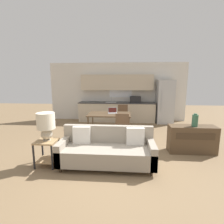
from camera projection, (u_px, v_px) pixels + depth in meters
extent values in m
plane|color=#7F6647|center=(107.00, 165.00, 3.99)|extent=(20.00, 20.00, 0.00)
cube|color=silver|center=(117.00, 92.00, 8.28)|extent=(6.40, 0.06, 2.70)
cube|color=white|center=(121.00, 88.00, 8.20)|extent=(1.05, 0.01, 0.91)
cube|color=beige|center=(117.00, 112.00, 8.12)|extent=(3.47, 0.62, 0.86)
cube|color=#38383A|center=(117.00, 103.00, 8.04)|extent=(3.50, 0.65, 0.04)
cube|color=#B2B5B7|center=(111.00, 102.00, 8.00)|extent=(0.48, 0.36, 0.01)
cylinder|color=#B7BABC|center=(111.00, 99.00, 8.15)|extent=(0.02, 0.02, 0.24)
cube|color=beige|center=(117.00, 82.00, 8.01)|extent=(3.29, 0.34, 0.70)
cube|color=black|center=(135.00, 99.00, 7.89)|extent=(0.48, 0.36, 0.28)
cube|color=#B7BABC|center=(165.00, 102.00, 7.77)|extent=(0.71, 0.75, 1.92)
cylinder|color=silver|center=(162.00, 100.00, 7.39)|extent=(0.02, 0.02, 0.86)
cube|color=brown|center=(109.00, 114.00, 6.14)|extent=(1.48, 0.95, 0.04)
cylinder|color=brown|center=(88.00, 127.00, 5.86)|extent=(0.05, 0.05, 0.70)
cylinder|color=brown|center=(129.00, 128.00, 5.75)|extent=(0.05, 0.05, 0.70)
cylinder|color=brown|center=(93.00, 121.00, 6.67)|extent=(0.05, 0.05, 0.70)
cylinder|color=brown|center=(128.00, 122.00, 6.56)|extent=(0.05, 0.05, 0.70)
cylinder|color=#3D2D1E|center=(60.00, 170.00, 3.67)|extent=(0.05, 0.05, 0.10)
cylinder|color=#3D2D1E|center=(152.00, 173.00, 3.52)|extent=(0.05, 0.05, 0.10)
cylinder|color=#3D2D1E|center=(70.00, 156.00, 4.30)|extent=(0.05, 0.05, 0.10)
cylinder|color=#3D2D1E|center=(148.00, 159.00, 4.15)|extent=(0.05, 0.05, 0.10)
cube|color=gray|center=(107.00, 155.00, 3.87)|extent=(2.10, 0.80, 0.35)
cube|color=gray|center=(108.00, 141.00, 4.15)|extent=(2.10, 0.14, 0.76)
cube|color=gray|center=(64.00, 150.00, 3.93)|extent=(0.14, 0.80, 0.49)
cube|color=gray|center=(151.00, 153.00, 3.78)|extent=(0.14, 0.80, 0.49)
cube|color=silver|center=(82.00, 135.00, 4.04)|extent=(0.41, 0.14, 0.40)
cube|color=silver|center=(135.00, 136.00, 3.95)|extent=(0.41, 0.14, 0.40)
cube|color=tan|center=(46.00, 141.00, 3.87)|extent=(0.44, 0.44, 0.03)
cube|color=tan|center=(47.00, 160.00, 3.95)|extent=(0.40, 0.40, 0.02)
cube|color=#232326|center=(34.00, 157.00, 3.74)|extent=(0.03, 0.03, 0.55)
cube|color=#232326|center=(52.00, 158.00, 3.71)|extent=(0.03, 0.03, 0.55)
cube|color=#232326|center=(43.00, 150.00, 4.14)|extent=(0.03, 0.03, 0.55)
cube|color=#232326|center=(59.00, 150.00, 4.11)|extent=(0.03, 0.03, 0.55)
cylinder|color=#B2A893|center=(47.00, 140.00, 3.89)|extent=(0.16, 0.16, 0.02)
sphere|color=#B2A893|center=(47.00, 134.00, 3.86)|extent=(0.25, 0.25, 0.25)
cylinder|color=beige|center=(46.00, 121.00, 3.81)|extent=(0.39, 0.39, 0.36)
cube|color=brown|center=(192.00, 139.00, 4.63)|extent=(1.20, 0.43, 0.72)
cube|color=#413020|center=(195.00, 136.00, 4.39)|extent=(0.96, 0.01, 0.17)
cylinder|color=#336047|center=(195.00, 121.00, 4.49)|extent=(0.15, 0.15, 0.30)
cylinder|color=#336047|center=(196.00, 114.00, 4.46)|extent=(0.08, 0.08, 0.03)
cube|color=brown|center=(123.00, 117.00, 6.94)|extent=(0.46, 0.46, 0.04)
cube|color=brown|center=(123.00, 110.00, 7.08)|extent=(0.40, 0.07, 0.46)
cylinder|color=black|center=(119.00, 124.00, 6.81)|extent=(0.03, 0.03, 0.43)
cylinder|color=black|center=(128.00, 124.00, 6.82)|extent=(0.03, 0.03, 0.43)
cylinder|color=black|center=(119.00, 122.00, 7.14)|extent=(0.03, 0.03, 0.43)
cylinder|color=black|center=(127.00, 122.00, 7.15)|extent=(0.03, 0.03, 0.43)
cube|color=brown|center=(122.00, 128.00, 5.42)|extent=(0.43, 0.43, 0.04)
cube|color=brown|center=(122.00, 121.00, 5.18)|extent=(0.40, 0.04, 0.46)
cylinder|color=black|center=(128.00, 133.00, 5.61)|extent=(0.03, 0.03, 0.43)
cylinder|color=black|center=(117.00, 133.00, 5.65)|extent=(0.03, 0.03, 0.43)
cylinder|color=black|center=(128.00, 137.00, 5.28)|extent=(0.03, 0.03, 0.43)
cylinder|color=black|center=(116.00, 136.00, 5.31)|extent=(0.03, 0.03, 0.43)
cube|color=#B7BABC|center=(113.00, 113.00, 6.19)|extent=(0.34, 0.26, 0.02)
cube|color=#B7BABC|center=(112.00, 110.00, 6.29)|extent=(0.32, 0.09, 0.20)
cube|color=#4C1914|center=(112.00, 110.00, 6.29)|extent=(0.29, 0.07, 0.17)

